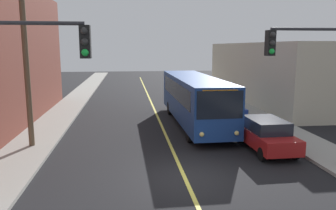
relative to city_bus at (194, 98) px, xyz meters
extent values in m
plane|color=black|center=(-2.20, -9.26, -1.82)|extent=(120.00, 120.00, 0.00)
cube|color=gray|center=(-9.45, 0.74, -1.74)|extent=(2.50, 90.00, 0.15)
cube|color=gray|center=(5.05, 0.74, -1.74)|extent=(2.50, 90.00, 0.15)
cube|color=#D8CC4C|center=(-2.20, 5.74, -1.81)|extent=(0.16, 60.00, 0.01)
cube|color=black|center=(-10.74, -0.21, -0.22)|extent=(0.06, 16.39, 1.30)
cube|color=black|center=(-10.74, -0.21, 2.98)|extent=(0.06, 16.39, 1.30)
cube|color=beige|center=(12.30, 9.17, 0.94)|extent=(12.00, 21.23, 5.52)
cube|color=black|center=(6.34, 9.17, -0.22)|extent=(0.06, 14.86, 1.30)
cube|color=navy|center=(0.00, 0.01, 0.01)|extent=(2.72, 12.04, 2.75)
cube|color=black|center=(0.09, -5.97, 0.53)|extent=(2.35, 0.11, 1.40)
cube|color=black|center=(-0.09, 5.99, 0.63)|extent=(2.30, 0.11, 1.10)
cube|color=black|center=(-1.26, -0.01, 0.53)|extent=(0.21, 10.20, 1.10)
cube|color=black|center=(1.25, 0.03, 0.53)|extent=(0.21, 10.20, 1.10)
cube|color=orange|center=(0.09, -5.96, 1.13)|extent=(1.79, 0.09, 0.30)
sphere|color=#F9D872|center=(-0.81, -6.02, -0.92)|extent=(0.24, 0.24, 0.24)
sphere|color=#F9D872|center=(0.98, -5.99, -0.92)|extent=(0.24, 0.24, 0.24)
cylinder|color=black|center=(-1.06, -4.20, -1.32)|extent=(0.31, 1.00, 1.00)
cylinder|color=black|center=(1.19, -4.17, -1.32)|extent=(0.31, 1.00, 1.00)
cylinder|color=black|center=(-1.18, 3.50, -1.32)|extent=(0.31, 1.00, 1.00)
cylinder|color=black|center=(1.07, 3.53, -1.32)|extent=(0.31, 1.00, 1.00)
cube|color=maroon|center=(2.42, -6.14, -1.15)|extent=(1.89, 4.44, 0.70)
cube|color=black|center=(2.42, -6.14, -0.50)|extent=(1.67, 2.50, 0.60)
cylinder|color=black|center=(1.66, -7.66, -1.50)|extent=(0.23, 0.64, 0.64)
cylinder|color=black|center=(3.26, -7.62, -1.50)|extent=(0.23, 0.64, 0.64)
cylinder|color=black|center=(1.59, -4.66, -1.50)|extent=(0.23, 0.64, 0.64)
cylinder|color=black|center=(3.19, -4.63, -1.50)|extent=(0.23, 0.64, 0.64)
cube|color=navy|center=(2.72, 1.49, -1.15)|extent=(1.95, 4.46, 0.70)
cube|color=black|center=(2.72, 1.49, -0.50)|extent=(1.70, 2.52, 0.60)
cylinder|color=black|center=(1.87, 0.02, -1.50)|extent=(0.24, 0.65, 0.64)
cylinder|color=black|center=(3.47, -0.03, -1.50)|extent=(0.24, 0.65, 0.64)
cylinder|color=black|center=(1.97, 3.02, -1.50)|extent=(0.24, 0.65, 0.64)
cylinder|color=black|center=(3.57, 2.96, -1.50)|extent=(0.24, 0.65, 0.64)
cylinder|color=brown|center=(-9.34, -4.30, 3.88)|extent=(0.28, 0.28, 11.09)
cylinder|color=#2D2D33|center=(-7.40, -11.03, 4.03)|extent=(3.50, 0.12, 0.12)
cube|color=black|center=(-5.65, -11.03, 3.48)|extent=(0.32, 0.36, 1.00)
sphere|color=#2D2D2D|center=(-5.65, -11.22, 3.80)|extent=(0.22, 0.22, 0.22)
sphere|color=#2D2D2D|center=(-5.65, -11.22, 3.48)|extent=(0.22, 0.22, 0.22)
sphere|color=green|center=(-5.65, -11.22, 3.16)|extent=(0.22, 0.22, 0.22)
cylinder|color=#2D2D33|center=(3.00, -8.81, 4.03)|extent=(3.50, 0.12, 0.12)
cube|color=black|center=(1.25, -8.81, 3.48)|extent=(0.32, 0.36, 1.00)
sphere|color=#2D2D2D|center=(1.25, -9.00, 3.80)|extent=(0.22, 0.22, 0.22)
sphere|color=#2D2D2D|center=(1.25, -9.00, 3.48)|extent=(0.22, 0.22, 0.22)
sphere|color=green|center=(1.25, -9.00, 3.16)|extent=(0.22, 0.22, 0.22)
camera|label=1|loc=(-4.40, -21.66, 3.33)|focal=35.75mm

